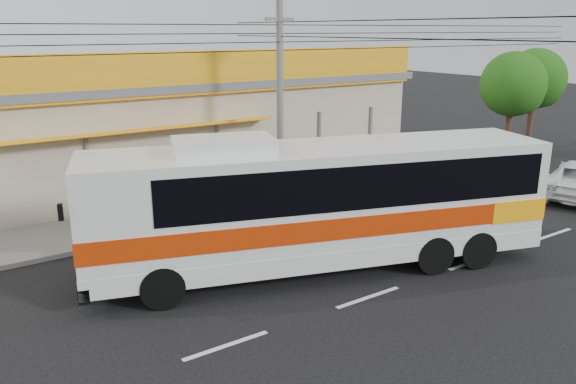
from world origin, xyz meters
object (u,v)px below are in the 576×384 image
at_px(utility_pole, 280,36).
at_px(tree_far, 537,81).
at_px(coach_bus, 327,197).
at_px(tree_near, 515,86).
at_px(motorbike_red, 141,220).

bearing_deg(utility_pole, tree_far, 5.32).
bearing_deg(tree_far, coach_bus, -160.83).
distance_m(coach_bus, utility_pole, 6.98).
bearing_deg(tree_near, tree_far, 16.10).
distance_m(motorbike_red, tree_near, 20.36).
distance_m(motorbike_red, tree_far, 23.73).
relative_size(tree_near, tree_far, 0.99).
bearing_deg(utility_pole, motorbike_red, -178.59).
distance_m(coach_bus, tree_near, 17.75).
xyz_separation_m(coach_bus, motorbike_red, (-3.48, 5.13, -1.44)).
bearing_deg(coach_bus, motorbike_red, 141.96).
xyz_separation_m(motorbike_red, utility_pole, (5.40, 0.13, 5.60)).
bearing_deg(utility_pole, coach_bus, -110.01).
xyz_separation_m(motorbike_red, tree_far, (23.46, 1.82, 3.10)).
bearing_deg(tree_far, utility_pole, -174.68).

